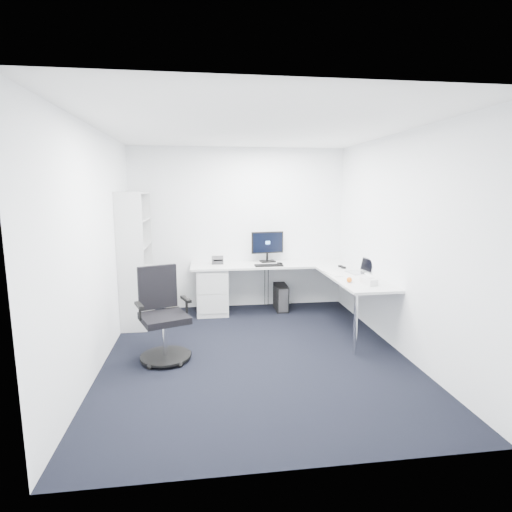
{
  "coord_description": "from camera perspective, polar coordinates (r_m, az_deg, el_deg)",
  "views": [
    {
      "loc": [
        -0.62,
        -4.64,
        2.02
      ],
      "look_at": [
        0.15,
        1.05,
        1.05
      ],
      "focal_mm": 28.0,
      "sensor_mm": 36.0,
      "label": 1
    }
  ],
  "objects": [
    {
      "name": "black_pc_tower",
      "position": [
        6.77,
        3.56,
        -5.89
      ],
      "size": [
        0.2,
        0.44,
        0.43
      ],
      "primitive_type": "cube",
      "rotation": [
        0.0,
        0.0,
        -0.02
      ],
      "color": "black",
      "rests_on": "ground"
    },
    {
      "name": "l_desk",
      "position": [
        6.36,
        3.16,
        -5.18
      ],
      "size": [
        2.74,
        1.53,
        0.8
      ],
      "primitive_type": null,
      "color": "silver",
      "rests_on": "ground"
    },
    {
      "name": "drawer_pedestal",
      "position": [
        6.6,
        -6.28,
        -4.83
      ],
      "size": [
        0.5,
        0.62,
        0.77
      ],
      "primitive_type": "cube",
      "color": "silver",
      "rests_on": "ground"
    },
    {
      "name": "wall_right",
      "position": [
        5.27,
        19.68,
        1.73
      ],
      "size": [
        0.02,
        4.2,
        2.7
      ],
      "primitive_type": "cube",
      "color": "white",
      "rests_on": "ground"
    },
    {
      "name": "orange_fruit",
      "position": [
        5.4,
        13.18,
        -3.33
      ],
      "size": [
        0.07,
        0.07,
        0.07
      ],
      "primitive_type": "sphere",
      "color": "orange",
      "rests_on": "l_desk"
    },
    {
      "name": "power_strip",
      "position": [
        7.19,
        4.56,
        -6.59
      ],
      "size": [
        0.34,
        0.14,
        0.04
      ],
      "primitive_type": "cube",
      "rotation": [
        0.0,
        0.0,
        0.25
      ],
      "color": "silver",
      "rests_on": "ground"
    },
    {
      "name": "ceiling",
      "position": [
        4.73,
        -0.1,
        17.86
      ],
      "size": [
        4.2,
        4.2,
        0.0
      ],
      "primitive_type": "plane",
      "color": "white"
    },
    {
      "name": "bookshelf",
      "position": [
        6.26,
        -16.84,
        -0.29
      ],
      "size": [
        0.39,
        0.99,
        1.98
      ],
      "primitive_type": null,
      "color": "#BBBDBE",
      "rests_on": "ground"
    },
    {
      "name": "ground",
      "position": [
        5.1,
        -0.1,
        -13.75
      ],
      "size": [
        4.2,
        4.2,
        0.0
      ],
      "primitive_type": "plane",
      "color": "black"
    },
    {
      "name": "wall_front",
      "position": [
        2.7,
        5.82,
        -4.83
      ],
      "size": [
        3.6,
        0.02,
        2.7
      ],
      "primitive_type": "cube",
      "color": "white",
      "rests_on": "ground"
    },
    {
      "name": "desk_phone",
      "position": [
        6.6,
        -5.53,
        -0.52
      ],
      "size": [
        0.19,
        0.19,
        0.13
      ],
      "primitive_type": null,
      "rotation": [
        0.0,
        0.0,
        -0.01
      ],
      "color": "#2A2A2D",
      "rests_on": "l_desk"
    },
    {
      "name": "wall_back",
      "position": [
        6.8,
        -2.44,
        3.93
      ],
      "size": [
        3.6,
        0.02,
        2.7
      ],
      "primitive_type": "cube",
      "color": "white",
      "rests_on": "ground"
    },
    {
      "name": "laptop",
      "position": [
        6.01,
        14.13,
        -1.38
      ],
      "size": [
        0.35,
        0.34,
        0.21
      ],
      "primitive_type": null,
      "rotation": [
        0.0,
        0.0,
        0.17
      ],
      "color": "silver",
      "rests_on": "l_desk"
    },
    {
      "name": "tissue_box",
      "position": [
        5.35,
        15.79,
        -3.5
      ],
      "size": [
        0.17,
        0.26,
        0.08
      ],
      "primitive_type": "cube",
      "rotation": [
        0.0,
        0.0,
        0.22
      ],
      "color": "silver",
      "rests_on": "l_desk"
    },
    {
      "name": "black_keyboard",
      "position": [
        6.38,
        1.84,
        -1.34
      ],
      "size": [
        0.45,
        0.17,
        0.02
      ],
      "primitive_type": "cube",
      "rotation": [
        0.0,
        0.0,
        0.02
      ],
      "color": "black",
      "rests_on": "l_desk"
    },
    {
      "name": "monitor",
      "position": [
        6.69,
        1.67,
        1.37
      ],
      "size": [
        0.57,
        0.25,
        0.53
      ],
      "primitive_type": null,
      "rotation": [
        0.0,
        0.0,
        0.14
      ],
      "color": "black",
      "rests_on": "l_desk"
    },
    {
      "name": "white_keyboard",
      "position": [
        5.89,
        10.92,
        -2.48
      ],
      "size": [
        0.18,
        0.43,
        0.01
      ],
      "primitive_type": "cube",
      "rotation": [
        0.0,
        0.0,
        0.15
      ],
      "color": "silver",
      "rests_on": "l_desk"
    },
    {
      "name": "wall_left",
      "position": [
        4.83,
        -21.76,
        0.94
      ],
      "size": [
        0.02,
        4.2,
        2.7
      ],
      "primitive_type": "cube",
      "color": "white",
      "rests_on": "ground"
    },
    {
      "name": "beige_pc_tower",
      "position": [
        6.77,
        -11.95,
        -6.51
      ],
      "size": [
        0.21,
        0.37,
        0.34
      ],
      "primitive_type": "cube",
      "rotation": [
        0.0,
        0.0,
        0.15
      ],
      "color": "#BBB39F",
      "rests_on": "ground"
    },
    {
      "name": "task_chair",
      "position": [
        4.85,
        -12.98,
        -8.27
      ],
      "size": [
        0.8,
        0.8,
        1.11
      ],
      "primitive_type": null,
      "rotation": [
        0.0,
        0.0,
        0.37
      ],
      "color": "black",
      "rests_on": "ground"
    },
    {
      "name": "mouse",
      "position": [
        6.5,
        3.43,
        -1.1
      ],
      "size": [
        0.08,
        0.11,
        0.03
      ],
      "primitive_type": "cube",
      "rotation": [
        0.0,
        0.0,
        0.16
      ],
      "color": "black",
      "rests_on": "l_desk"
    },
    {
      "name": "headphones",
      "position": [
        6.38,
        12.19,
        -1.44
      ],
      "size": [
        0.13,
        0.18,
        0.05
      ],
      "primitive_type": null,
      "rotation": [
        0.0,
        0.0,
        0.1
      ],
      "color": "black",
      "rests_on": "l_desk"
    }
  ]
}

